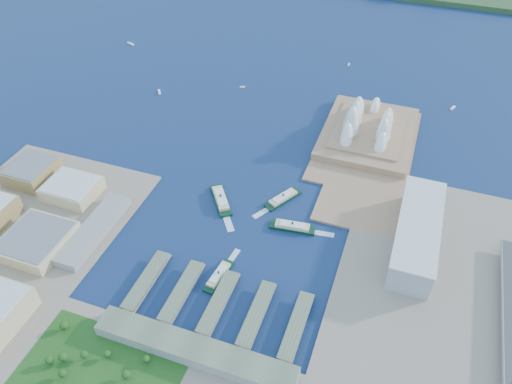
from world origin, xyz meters
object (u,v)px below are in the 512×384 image
at_px(ferry_b, 283,197).
at_px(ferry_d, 292,225).
at_px(toaster_building, 417,233).
at_px(ferry_a, 221,198).
at_px(ferry_c, 219,274).
at_px(opera_house, 370,119).

bearing_deg(ferry_b, ferry_d, -30.39).
xyz_separation_m(toaster_building, ferry_a, (-241.44, -5.04, -14.77)).
height_order(ferry_a, ferry_c, ferry_a).
xyz_separation_m(ferry_b, ferry_d, (25.73, -45.12, 0.13)).
height_order(opera_house, ferry_b, opera_house).
height_order(ferry_b, ferry_c, ferry_b).
height_order(ferry_c, ferry_d, ferry_d).
xyz_separation_m(opera_house, toaster_building, (90.00, -200.00, -11.50)).
distance_m(ferry_b, ferry_d, 51.94).
bearing_deg(ferry_a, toaster_building, -34.46).
bearing_deg(ferry_b, ferry_a, -128.56).
relative_size(ferry_a, ferry_d, 1.10).
xyz_separation_m(opera_house, ferry_a, (-151.44, -205.04, -26.27)).
bearing_deg(ferry_c, ferry_a, -61.67).
bearing_deg(ferry_c, ferry_b, -94.67).
distance_m(toaster_building, ferry_a, 241.94).
distance_m(ferry_a, ferry_b, 80.02).
relative_size(opera_house, toaster_building, 1.16).
height_order(toaster_building, ferry_d, toaster_building).
xyz_separation_m(ferry_c, ferry_d, (54.51, 98.93, 0.56)).
relative_size(ferry_b, ferry_c, 1.09).
relative_size(opera_house, ferry_d, 3.27).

